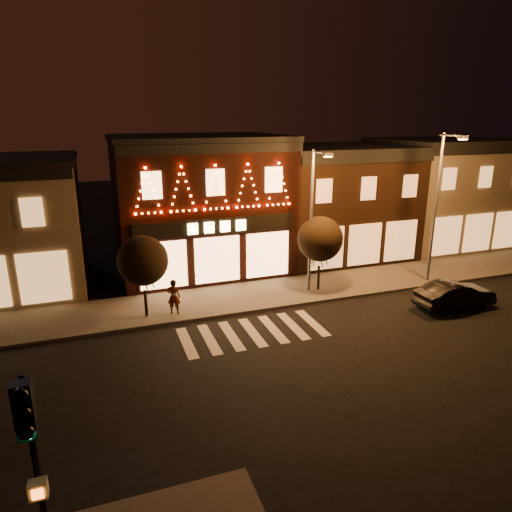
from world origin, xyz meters
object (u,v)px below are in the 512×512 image
dark_sedan (455,295)px  streetlamp_mid (313,211)px  pedestrian (174,297)px  traffic_signal_near (32,448)px

dark_sedan → streetlamp_mid: bearing=55.9°
pedestrian → dark_sedan: bearing=-173.2°
streetlamp_mid → pedestrian: (-7.54, -0.42, -3.59)m
traffic_signal_near → pedestrian: 13.87m
pedestrian → traffic_signal_near: bearing=91.8°
traffic_signal_near → dark_sedan: (18.34, 9.11, -2.88)m
traffic_signal_near → dark_sedan: size_ratio=1.16×
streetlamp_mid → dark_sedan: size_ratio=1.82×
traffic_signal_near → pedestrian: size_ratio=2.77×
dark_sedan → pedestrian: pedestrian is taller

